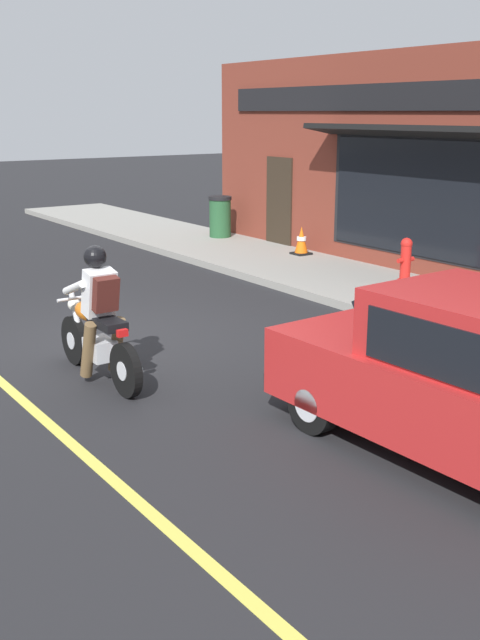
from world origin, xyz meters
name	(u,v)px	position (x,y,z in m)	size (l,w,h in m)	color
ground_plane	(111,340)	(0.00, 0.00, 0.00)	(80.00, 80.00, 0.00)	black
sidewalk_curb	(269,261)	(5.07, 3.00, 0.07)	(2.60, 22.00, 0.14)	gray
storefront_building	(382,163)	(6.60, 1.40, 2.11)	(1.25, 10.46, 4.20)	maroon
motorcycle_with_rider	(98,325)	(-0.80, -1.38, 0.68)	(0.56, 2.02, 1.62)	black
car_hatchback	(470,380)	(1.04, -5.24, 0.77)	(1.76, 3.83, 1.57)	black
fire_hydrant	(405,264)	(5.29, -0.55, 0.57)	(0.36, 0.24, 0.88)	red
traffic_cone	(301,241)	(5.89, 2.95, 0.43)	(0.36, 0.36, 0.60)	black
trash_bin	(220,216)	(5.77, 5.89, 0.64)	(0.56, 0.56, 0.98)	#23512D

